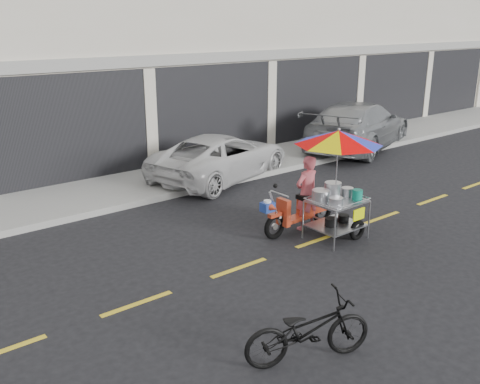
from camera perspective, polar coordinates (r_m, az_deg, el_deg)
ground at (r=10.71m, az=8.33°, el=-5.10°), size 90.00×90.00×0.00m
sidewalk at (r=14.75m, az=-7.36°, el=1.68°), size 45.00×3.00×0.15m
shophouse_block at (r=20.00m, az=-8.66°, el=17.91°), size 36.00×8.11×10.40m
centerline at (r=10.71m, az=8.33°, el=-5.08°), size 42.00×0.10×0.01m
white_pickup at (r=14.57m, az=-2.05°, el=3.81°), size 4.80×3.17×1.23m
silver_pickup at (r=18.44m, az=12.47°, el=6.97°), size 5.93×3.97×1.60m
near_bicycle at (r=6.97m, az=7.27°, el=-14.36°), size 1.78×1.16×0.88m
food_vendor_rig at (r=10.59m, az=9.15°, el=2.53°), size 2.19×1.74×2.21m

